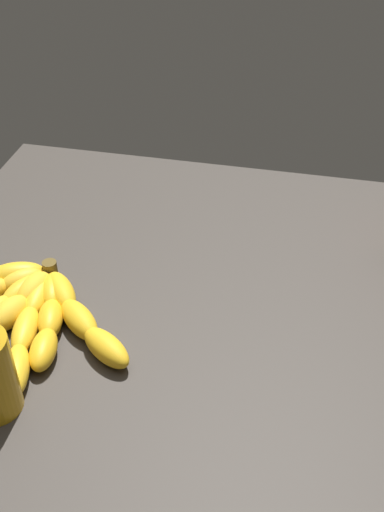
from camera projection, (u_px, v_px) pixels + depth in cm
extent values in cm
cube|color=#38332D|center=(188.00, 303.00, 85.51)|extent=(80.44, 70.22, 4.02)
ellipsoid|color=gold|center=(16.00, 275.00, 84.33)|extent=(8.86, 6.55, 3.60)
ellipsoid|color=gold|center=(23.00, 280.00, 83.67)|extent=(6.78, 6.51, 3.34)
ellipsoid|color=gold|center=(25.00, 289.00, 82.46)|extent=(6.11, 8.14, 3.07)
ellipsoid|color=gold|center=(34.00, 289.00, 82.13)|extent=(4.54, 6.98, 3.50)
ellipsoid|color=gold|center=(10.00, 313.00, 78.47)|extent=(5.25, 7.23, 3.50)
ellipsoid|color=gold|center=(39.00, 295.00, 81.55)|extent=(3.60, 8.39, 3.03)
ellipsoid|color=gold|center=(25.00, 330.00, 76.44)|extent=(4.61, 8.64, 3.03)
ellipsoid|color=gold|center=(16.00, 370.00, 71.32)|extent=(5.53, 8.74, 3.03)
ellipsoid|color=gold|center=(52.00, 291.00, 82.03)|extent=(5.59, 7.34, 3.17)
ellipsoid|color=gold|center=(50.00, 319.00, 77.93)|extent=(4.97, 7.27, 3.17)
ellipsoid|color=gold|center=(44.00, 350.00, 73.79)|extent=(4.29, 7.08, 3.17)
ellipsoid|color=gold|center=(61.00, 291.00, 81.92)|extent=(7.53, 8.19, 3.33)
ellipsoid|color=gold|center=(79.00, 319.00, 77.72)|extent=(8.03, 7.77, 3.33)
ellipsoid|color=gold|center=(106.00, 348.00, 73.93)|extent=(8.36, 7.18, 3.33)
cylinder|color=brown|center=(51.00, 271.00, 85.07)|extent=(2.00, 2.00, 3.00)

